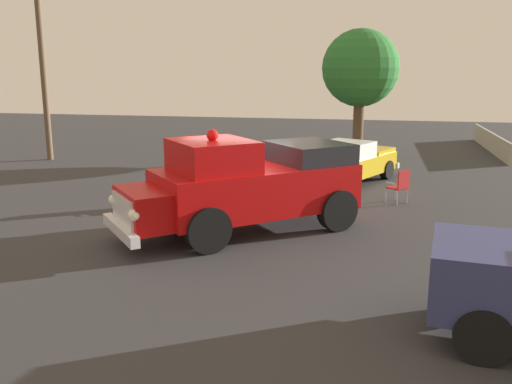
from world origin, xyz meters
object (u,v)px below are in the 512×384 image
classic_hot_rod (348,161)px  lawn_chair_spare (264,181)px  lawn_chair_near_truck (177,185)px  utility_pole (43,67)px  lawn_chair_by_car (400,184)px  spectator_seated (179,183)px  vintage_fire_truck (248,184)px  oak_tree_right (360,69)px

classic_hot_rod → lawn_chair_spare: 4.00m
lawn_chair_near_truck → utility_pole: size_ratio=0.13×
lawn_chair_by_car → spectator_seated: (-1.63, 6.31, 0.11)m
classic_hot_rod → spectator_seated: bearing=134.0°
classic_hot_rod → lawn_chair_spare: classic_hot_rod is taller
spectator_seated → utility_pole: size_ratio=0.17×
lawn_chair_spare → utility_pole: bearing=62.8°
lawn_chair_near_truck → lawn_chair_spare: 2.65m
vintage_fire_truck → lawn_chair_spare: size_ratio=5.80×
utility_pole → lawn_chair_spare: bearing=-117.2°
oak_tree_right → utility_pole: utility_pole is taller
lawn_chair_spare → spectator_seated: (-1.29, 2.24, 0.11)m
vintage_fire_truck → lawn_chair_by_car: (3.75, -3.80, -0.61)m
vintage_fire_truck → lawn_chair_spare: 3.48m
vintage_fire_truck → utility_pole: size_ratio=0.77×
classic_hot_rod → lawn_chair_near_truck: bearing=132.9°
lawn_chair_near_truck → lawn_chair_spare: same height
vintage_fire_truck → lawn_chair_spare: vintage_fire_truck is taller
vintage_fire_truck → lawn_chair_by_car: 5.37m
classic_hot_rod → lawn_chair_by_car: 3.32m
oak_tree_right → lawn_chair_near_truck: bearing=154.7°
classic_hot_rod → spectator_seated: classic_hot_rod is taller
classic_hot_rod → oak_tree_right: oak_tree_right is taller
oak_tree_right → utility_pole: (-3.65, 13.20, 0.07)m
lawn_chair_spare → utility_pole: 12.45m
lawn_chair_near_truck → spectator_seated: size_ratio=0.79×
lawn_chair_spare → oak_tree_right: oak_tree_right is taller
lawn_chair_near_truck → spectator_seated: 0.17m
spectator_seated → utility_pole: bearing=51.2°
lawn_chair_spare → spectator_seated: size_ratio=0.79×
lawn_chair_by_car → utility_pole: utility_pole is taller
classic_hot_rod → utility_pole: (2.27, 13.06, 3.23)m
vintage_fire_truck → lawn_chair_near_truck: (2.19, 2.63, -0.61)m
lawn_chair_by_car → oak_tree_right: oak_tree_right is taller
vintage_fire_truck → classic_hot_rod: 6.96m
lawn_chair_by_car → lawn_chair_spare: bearing=94.7°
lawn_chair_near_truck → classic_hot_rod: bearing=-47.1°
oak_tree_right → utility_pole: size_ratio=0.74×
vintage_fire_truck → lawn_chair_near_truck: size_ratio=5.80×
lawn_chair_near_truck → utility_pole: bearing=51.1°
vintage_fire_truck → lawn_chair_near_truck: 3.48m
classic_hot_rod → lawn_chair_spare: size_ratio=4.64×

